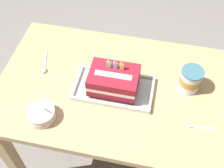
{
  "coord_description": "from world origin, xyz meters",
  "views": [
    {
      "loc": [
        0.19,
        -0.86,
        1.86
      ],
      "look_at": [
        0.01,
        -0.01,
        0.76
      ],
      "focal_mm": 46.82,
      "sensor_mm": 36.0,
      "label": 1
    }
  ],
  "objects_px": {
    "foil_tray": "(114,89)",
    "birthday_cake": "(114,80)",
    "serving_spoon_by_bowls": "(196,127)",
    "bowl_stack": "(41,114)",
    "serving_spoon_near_tray": "(44,68)",
    "ice_cream_tub": "(190,80)"
  },
  "relations": [
    {
      "from": "foil_tray",
      "to": "ice_cream_tub",
      "type": "xyz_separation_m",
      "value": [
        0.35,
        0.09,
        0.06
      ]
    },
    {
      "from": "bowl_stack",
      "to": "serving_spoon_near_tray",
      "type": "xyz_separation_m",
      "value": [
        -0.09,
        0.28,
        -0.02
      ]
    },
    {
      "from": "birthday_cake",
      "to": "ice_cream_tub",
      "type": "xyz_separation_m",
      "value": [
        0.35,
        0.09,
        -0.01
      ]
    },
    {
      "from": "foil_tray",
      "to": "birthday_cake",
      "type": "bearing_deg",
      "value": 90.0
    },
    {
      "from": "foil_tray",
      "to": "birthday_cake",
      "type": "xyz_separation_m",
      "value": [
        -0.0,
        0.0,
        0.07
      ]
    },
    {
      "from": "birthday_cake",
      "to": "ice_cream_tub",
      "type": "bearing_deg",
      "value": 14.18
    },
    {
      "from": "foil_tray",
      "to": "birthday_cake",
      "type": "height_order",
      "value": "birthday_cake"
    },
    {
      "from": "birthday_cake",
      "to": "serving_spoon_by_bowls",
      "type": "distance_m",
      "value": 0.42
    },
    {
      "from": "foil_tray",
      "to": "bowl_stack",
      "type": "xyz_separation_m",
      "value": [
        -0.28,
        -0.22,
        0.02
      ]
    },
    {
      "from": "ice_cream_tub",
      "to": "serving_spoon_near_tray",
      "type": "distance_m",
      "value": 0.73
    },
    {
      "from": "foil_tray",
      "to": "bowl_stack",
      "type": "relative_size",
      "value": 2.97
    },
    {
      "from": "birthday_cake",
      "to": "serving_spoon_near_tray",
      "type": "height_order",
      "value": "birthday_cake"
    },
    {
      "from": "serving_spoon_by_bowls",
      "to": "bowl_stack",
      "type": "bearing_deg",
      "value": -172.01
    },
    {
      "from": "bowl_stack",
      "to": "serving_spoon_near_tray",
      "type": "height_order",
      "value": "bowl_stack"
    },
    {
      "from": "birthday_cake",
      "to": "bowl_stack",
      "type": "xyz_separation_m",
      "value": [
        -0.28,
        -0.22,
        -0.05
      ]
    },
    {
      "from": "serving_spoon_near_tray",
      "to": "serving_spoon_by_bowls",
      "type": "height_order",
      "value": "serving_spoon_near_tray"
    },
    {
      "from": "ice_cream_tub",
      "to": "serving_spoon_near_tray",
      "type": "bearing_deg",
      "value": -177.64
    },
    {
      "from": "bowl_stack",
      "to": "serving_spoon_by_bowls",
      "type": "xyz_separation_m",
      "value": [
        0.68,
        0.1,
        -0.02
      ]
    },
    {
      "from": "foil_tray",
      "to": "serving_spoon_near_tray",
      "type": "distance_m",
      "value": 0.38
    },
    {
      "from": "foil_tray",
      "to": "birthday_cake",
      "type": "relative_size",
      "value": 1.66
    },
    {
      "from": "foil_tray",
      "to": "serving_spoon_by_bowls",
      "type": "xyz_separation_m",
      "value": [
        0.4,
        -0.13,
        -0.0
      ]
    },
    {
      "from": "bowl_stack",
      "to": "serving_spoon_by_bowls",
      "type": "height_order",
      "value": "bowl_stack"
    }
  ]
}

